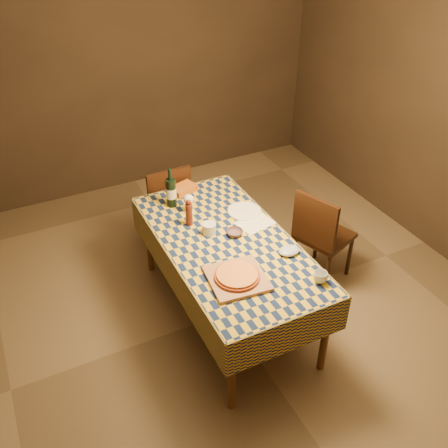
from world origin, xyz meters
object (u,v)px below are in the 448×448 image
(chair_right, at_px, (320,233))
(pizza, at_px, (237,275))
(dining_table, at_px, (227,249))
(bowl, at_px, (235,233))
(wine_bottle, at_px, (171,192))
(white_plate, at_px, (244,211))
(chair_far, at_px, (166,203))
(cutting_board, at_px, (237,278))

(chair_right, bearing_deg, pizza, -156.54)
(dining_table, distance_m, chair_right, 0.94)
(pizza, relative_size, bowl, 3.02)
(wine_bottle, bearing_deg, pizza, -87.07)
(wine_bottle, xyz_separation_m, white_plate, (0.50, -0.36, -0.12))
(pizza, distance_m, white_plate, 0.85)
(pizza, bearing_deg, chair_far, 88.72)
(bowl, xyz_separation_m, white_plate, (0.22, 0.25, -0.01))
(wine_bottle, relative_size, white_plate, 1.25)
(dining_table, bearing_deg, white_plate, 43.62)
(dining_table, bearing_deg, chair_right, 2.10)
(pizza, distance_m, chair_far, 1.53)
(chair_far, bearing_deg, pizza, -91.28)
(chair_far, bearing_deg, cutting_board, -91.28)
(white_plate, bearing_deg, cutting_board, -121.71)
(dining_table, height_order, chair_far, chair_far)
(pizza, distance_m, chair_right, 1.19)
(pizza, bearing_deg, bowl, 64.36)
(bowl, distance_m, wine_bottle, 0.68)
(dining_table, relative_size, white_plate, 6.60)
(cutting_board, xyz_separation_m, bowl, (0.23, 0.47, 0.01))
(pizza, relative_size, chair_far, 0.41)
(wine_bottle, bearing_deg, bowl, -65.22)
(dining_table, xyz_separation_m, wine_bottle, (-0.19, 0.66, 0.21))
(chair_right, bearing_deg, wine_bottle, 150.69)
(dining_table, distance_m, bowl, 0.14)
(bowl, relative_size, chair_far, 0.14)
(white_plate, bearing_deg, chair_far, 117.83)
(cutting_board, relative_size, pizza, 1.01)
(pizza, distance_m, wine_bottle, 1.09)
(wine_bottle, height_order, chair_right, wine_bottle)
(dining_table, xyz_separation_m, cutting_board, (-0.14, -0.43, 0.09))
(pizza, relative_size, chair_right, 0.41)
(white_plate, bearing_deg, bowl, -131.34)
(dining_table, distance_m, wine_bottle, 0.72)
(chair_far, bearing_deg, dining_table, -84.60)
(cutting_board, height_order, wine_bottle, wine_bottle)
(bowl, xyz_separation_m, chair_far, (-0.19, 1.03, -0.27))
(dining_table, relative_size, chair_right, 1.98)
(cutting_board, relative_size, bowl, 3.05)
(cutting_board, relative_size, chair_far, 0.42)
(cutting_board, height_order, white_plate, cutting_board)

